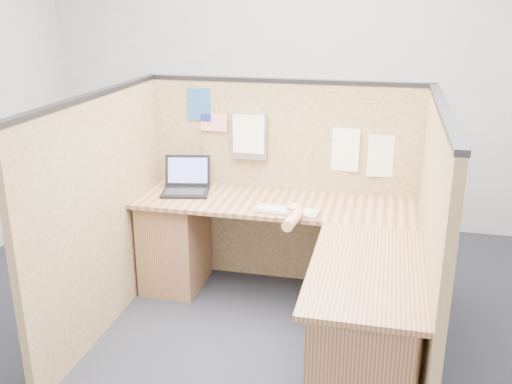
% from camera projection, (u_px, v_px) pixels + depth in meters
% --- Properties ---
extents(floor, '(5.00, 5.00, 0.00)m').
position_uv_depth(floor, '(252.00, 347.00, 3.55)').
color(floor, black).
rests_on(floor, ground).
extents(wall_back, '(5.00, 0.00, 5.00)m').
position_uv_depth(wall_back, '(310.00, 75.00, 5.17)').
color(wall_back, '#A6A8AC').
rests_on(wall_back, floor).
extents(cubicle_partitions, '(2.06, 1.83, 1.53)m').
position_uv_depth(cubicle_partitions, '(267.00, 209.00, 3.69)').
color(cubicle_partitions, brown).
rests_on(cubicle_partitions, floor).
extents(l_desk, '(1.95, 1.75, 0.73)m').
position_uv_depth(l_desk, '(290.00, 273.00, 3.64)').
color(l_desk, brown).
rests_on(l_desk, floor).
extents(laptop, '(0.37, 0.38, 0.24)m').
position_uv_depth(laptop, '(188.00, 183.00, 4.14)').
color(laptop, black).
rests_on(laptop, l_desk).
extents(keyboard, '(0.43, 0.17, 0.03)m').
position_uv_depth(keyboard, '(287.00, 211.00, 3.72)').
color(keyboard, gray).
rests_on(keyboard, l_desk).
extents(mouse, '(0.11, 0.07, 0.04)m').
position_uv_depth(mouse, '(296.00, 211.00, 3.70)').
color(mouse, '#B8B8BC').
rests_on(mouse, l_desk).
extents(hand_forearm, '(0.11, 0.38, 0.08)m').
position_uv_depth(hand_forearm, '(294.00, 216.00, 3.57)').
color(hand_forearm, tan).
rests_on(hand_forearm, l_desk).
extents(blue_poster, '(0.18, 0.02, 0.23)m').
position_uv_depth(blue_poster, '(199.00, 104.00, 4.15)').
color(blue_poster, '#1F5291').
rests_on(blue_poster, cubicle_partitions).
extents(american_flag, '(0.21, 0.01, 0.35)m').
position_uv_depth(american_flag, '(211.00, 124.00, 4.16)').
color(american_flag, olive).
rests_on(american_flag, cubicle_partitions).
extents(file_holder, '(0.26, 0.05, 0.33)m').
position_uv_depth(file_holder, '(249.00, 136.00, 4.11)').
color(file_holder, slate).
rests_on(file_holder, cubicle_partitions).
extents(paper_left, '(0.24, 0.03, 0.31)m').
position_uv_depth(paper_left, '(342.00, 150.00, 4.01)').
color(paper_left, white).
rests_on(paper_left, cubicle_partitions).
extents(paper_right, '(0.24, 0.04, 0.30)m').
position_uv_depth(paper_right, '(385.00, 156.00, 3.96)').
color(paper_right, white).
rests_on(paper_right, cubicle_partitions).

